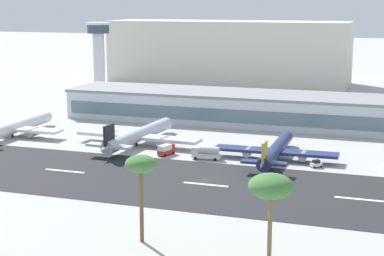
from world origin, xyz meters
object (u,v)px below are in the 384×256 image
Objects in this scene: service_box_truck_2 at (166,149)px; palm_tree_1 at (271,188)px; distant_hotel_block at (228,52)px; airliner_black_tail_gate_1 at (137,136)px; service_baggage_tug_1 at (316,164)px; airliner_blue_tail_gate_0 at (13,128)px; service_fuel_truck_0 at (206,153)px; airliner_gold_tail_gate_2 at (275,151)px; palm_tree_0 at (141,167)px; control_tower at (99,50)px; terminal_building at (244,108)px.

palm_tree_1 is at bearing -131.49° from service_box_truck_2.
airliner_black_tail_gate_1 is at bearing -84.65° from distant_hotel_block.
service_baggage_tug_1 is 45.59m from service_box_truck_2.
airliner_black_tail_gate_1 is at bearing 73.01° from service_box_truck_2.
airliner_blue_tail_gate_0 is 5.46× the size of service_fuel_truck_0.
airliner_gold_tail_gate_2 is at bearing -70.23° from distant_hotel_block.
palm_tree_0 is at bearing -151.96° from airliner_black_tail_gate_1.
control_tower is 152.11m from airliner_gold_tail_gate_2.
terminal_building is 8.13× the size of palm_tree_0.
palm_tree_0 reaches higher than airliner_gold_tail_gate_2.
airliner_black_tail_gate_1 is at bearing -88.54° from airliner_blue_tail_gate_0.
airliner_blue_tail_gate_0 is at bearing -100.13° from distant_hotel_block.
service_fuel_truck_0 is 81.33m from palm_tree_1.
palm_tree_0 is (80.90, -75.30, 12.00)m from airliner_blue_tail_gate_0.
airliner_blue_tail_gate_0 is 7.37× the size of service_box_truck_2.
terminal_building reaches higher than airliner_blue_tail_gate_0.
control_tower reaches higher than service_box_truck_2.
distant_hotel_block is (-39.12, 117.68, 11.88)m from terminal_building.
service_box_truck_2 is at bearing -42.35° from service_baggage_tug_1.
palm_tree_0 reaches higher than service_box_truck_2.
distant_hotel_block is (47.31, 70.40, -4.99)m from control_tower.
distant_hotel_block reaches higher than palm_tree_0.
palm_tree_1 is at bearing -74.20° from terminal_building.
terminal_building is at bearing -91.07° from service_fuel_truck_0.
airliner_black_tail_gate_1 is 14.12× the size of service_baggage_tug_1.
palm_tree_1 is at bearing -139.83° from airliner_black_tail_gate_1.
palm_tree_0 is at bearing 27.92° from service_baggage_tug_1.
palm_tree_0 reaches higher than service_fuel_truck_0.
service_box_truck_2 is (-9.64, -59.80, -4.03)m from terminal_building.
control_tower is at bearing 124.47° from palm_tree_1.
control_tower is at bearing 151.32° from terminal_building.
distant_hotel_block is 2.82× the size of airliner_black_tail_gate_1.
service_baggage_tug_1 is 0.20× the size of palm_tree_1.
airliner_gold_tail_gate_2 is 2.53× the size of palm_tree_0.
service_fuel_truck_0 is at bearing 115.24° from palm_tree_1.
distant_hotel_block is at bearing -109.26° from service_baggage_tug_1.
palm_tree_0 is (97.82, -175.02, -7.53)m from control_tower.
service_fuel_truck_0 is at bearing 96.65° from palm_tree_0.
service_box_truck_2 reaches higher than service_baggage_tug_1.
service_baggage_tug_1 is at bearing -74.38° from service_box_truck_2.
airliner_black_tail_gate_1 is 59.98m from service_baggage_tug_1.
service_box_truck_2 is (13.69, -8.82, -1.44)m from airliner_black_tail_gate_1.
airliner_black_tail_gate_1 reaches higher than service_baggage_tug_1.
service_fuel_truck_0 is 13.32m from service_box_truck_2.
distant_hotel_block is 39.79× the size of service_baggage_tug_1.
palm_tree_0 reaches higher than service_baggage_tug_1.
airliner_gold_tail_gate_2 is at bearing -67.42° from terminal_building.
airliner_gold_tail_gate_2 is 12.78× the size of service_baggage_tug_1.
terminal_building is 87.12m from airliner_blue_tail_gate_0.
terminal_building is at bearing -53.32° from airliner_blue_tail_gate_0.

